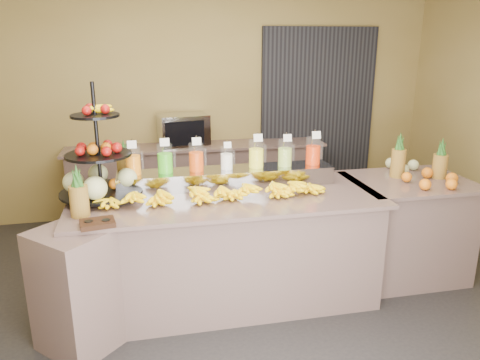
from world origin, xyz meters
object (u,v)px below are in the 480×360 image
object	(u,v)px
pitcher_tray	(227,177)
banana_heap	(217,190)
condiment_caddy	(97,223)
fruit_stand	(106,170)
right_fruit_pile	(423,172)
oven_warmer	(183,130)

from	to	relation	value
pitcher_tray	banana_heap	size ratio (longest dim) A/B	1.01
pitcher_tray	condiment_caddy	world-z (taller)	pitcher_tray
fruit_stand	condiment_caddy	xyz separation A→B (m)	(-0.04, -0.60, -0.22)
right_fruit_pile	oven_warmer	size ratio (longest dim) A/B	0.87
banana_heap	condiment_caddy	xyz separation A→B (m)	(-0.89, -0.38, -0.06)
banana_heap	oven_warmer	distance (m)	2.00
fruit_stand	pitcher_tray	bearing A→B (deg)	23.03
fruit_stand	right_fruit_pile	size ratio (longest dim) A/B	1.86
fruit_stand	oven_warmer	world-z (taller)	fruit_stand
banana_heap	right_fruit_pile	distance (m)	1.89
pitcher_tray	right_fruit_pile	xyz separation A→B (m)	(1.74, -0.22, 0.01)
banana_heap	condiment_caddy	distance (m)	0.97
banana_heap	right_fruit_pile	xyz separation A→B (m)	(1.88, 0.10, 0.01)
fruit_stand	right_fruit_pile	xyz separation A→B (m)	(2.74, -0.11, -0.15)
banana_heap	fruit_stand	world-z (taller)	fruit_stand
pitcher_tray	oven_warmer	xyz separation A→B (m)	(-0.21, 1.67, 0.11)
fruit_stand	condiment_caddy	distance (m)	0.63
banana_heap	oven_warmer	xyz separation A→B (m)	(-0.07, 1.99, 0.11)
right_fruit_pile	oven_warmer	distance (m)	2.72
banana_heap	oven_warmer	world-z (taller)	oven_warmer
fruit_stand	oven_warmer	distance (m)	1.94
pitcher_tray	condiment_caddy	size ratio (longest dim) A/B	8.07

